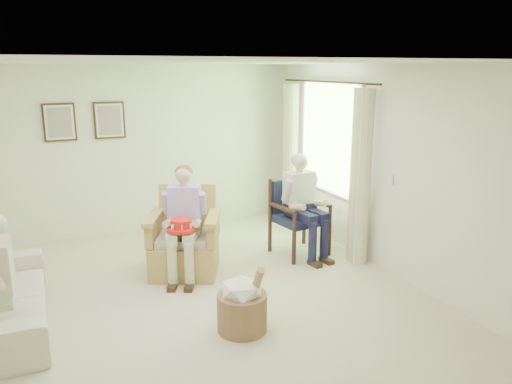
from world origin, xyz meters
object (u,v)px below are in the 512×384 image
hatbox (242,304)px  person_wicker (186,214)px  sofa (2,297)px  wicker_armchair (184,246)px  wood_armchair (297,213)px  person_dark (303,198)px  red_hat (181,226)px

hatbox → person_wicker: bearing=94.4°
hatbox → sofa: bearing=153.7°
wicker_armchair → hatbox: bearing=-61.2°
wicker_armchair → person_wicker: person_wicker is taller
wood_armchair → person_dark: (0.00, -0.17, 0.26)m
wood_armchair → sofa: 3.78m
sofa → red_hat: bearing=-82.0°
wood_armchair → sofa: (-3.71, -0.65, -0.26)m
person_wicker → red_hat: size_ratio=3.88×
person_dark → red_hat: 1.77m
person_wicker → wood_armchair: bearing=31.5°
wicker_armchair → person_wicker: size_ratio=0.79×
wood_armchair → person_wicker: bearing=178.2°
person_wicker → person_dark: (1.65, 0.03, 0.02)m
person_dark → hatbox: person_dark is taller
person_dark → person_wicker: bearing=172.3°
person_wicker → red_hat: (-0.11, -0.18, -0.09)m
wicker_armchair → red_hat: wicker_armchair is taller
red_hat → hatbox: bearing=-80.5°
sofa → person_wicker: 2.17m
red_hat → hatbox: (0.23, -1.35, -0.43)m
wicker_armchair → hatbox: size_ratio=1.47×
person_dark → red_hat: bearing=178.1°
red_hat → person_dark: bearing=6.7°
wood_armchair → sofa: bearing=-178.7°
wood_armchair → hatbox: bearing=-140.2°
wicker_armchair → hatbox: (0.12, -1.67, -0.06)m
person_dark → red_hat: size_ratio=3.95×
red_hat → person_wicker: bearing=58.9°
wicker_armchair → person_dark: (1.65, -0.12, 0.48)m
person_wicker → person_dark: person_dark is taller
wicker_armchair → wood_armchair: size_ratio=1.05×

